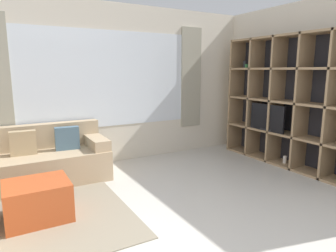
% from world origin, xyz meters
% --- Properties ---
extents(wall_back, '(6.66, 0.11, 2.70)m').
position_xyz_m(wall_back, '(0.00, 3.24, 1.36)').
color(wall_back, beige).
rests_on(wall_back, ground_plane).
extents(wall_right, '(0.07, 4.41, 2.70)m').
position_xyz_m(wall_right, '(2.77, 1.60, 1.35)').
color(wall_right, beige).
rests_on(wall_right, ground_plane).
extents(area_rug, '(2.22, 2.19, 0.01)m').
position_xyz_m(area_rug, '(-1.53, 1.71, 0.01)').
color(area_rug, gray).
rests_on(area_rug, ground_plane).
extents(shelving_unit, '(0.39, 2.55, 2.17)m').
position_xyz_m(shelving_unit, '(2.57, 1.58, 1.07)').
color(shelving_unit, '#232328').
rests_on(shelving_unit, ground_plane).
extents(couch_main, '(1.88, 0.83, 0.81)m').
position_xyz_m(couch_main, '(-1.21, 2.78, 0.31)').
color(couch_main, tan).
rests_on(couch_main, ground_plane).
extents(ottoman, '(0.66, 0.57, 0.42)m').
position_xyz_m(ottoman, '(-1.38, 1.61, 0.21)').
color(ottoman, '#B74C23').
rests_on(ottoman, ground_plane).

